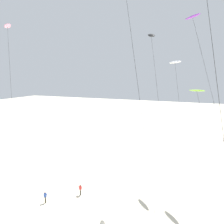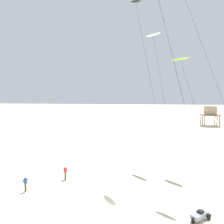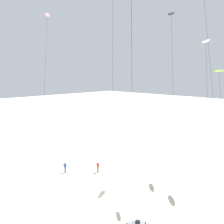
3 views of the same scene
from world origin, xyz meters
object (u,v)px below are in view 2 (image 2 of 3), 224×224
object	(u,v)px
kite_lime	(180,60)
kite_black	(136,3)
kite_flyer_nearest	(65,172)
kite_flyer_middle	(25,183)
beach_buggy	(200,215)
kite_white	(153,36)
stilt_house	(210,112)

from	to	relation	value
kite_lime	kite_black	distance (m)	9.87
kite_flyer_nearest	kite_flyer_middle	distance (m)	4.97
kite_flyer_nearest	beach_buggy	xyz separation A→B (m)	(14.01, -7.69, -0.46)
kite_white	kite_lime	bearing A→B (deg)	-42.99
kite_black	kite_flyer_middle	xyz separation A→B (m)	(-12.06, -9.17, -21.81)
kite_black	kite_flyer_nearest	size ratio (longest dim) A/B	14.06
beach_buggy	kite_black	bearing A→B (deg)	112.07
kite_flyer_middle	kite_white	bearing A→B (deg)	42.80
kite_flyer_nearest	beach_buggy	distance (m)	15.98
kite_flyer_middle	stilt_house	world-z (taller)	stilt_house
kite_black	kite_white	size ratio (longest dim) A/B	1.19
kite_white	beach_buggy	xyz separation A→B (m)	(2.59, -17.86, -18.89)
kite_flyer_nearest	kite_flyer_middle	xyz separation A→B (m)	(-3.44, -3.59, 0.00)
beach_buggy	kite_white	bearing A→B (deg)	98.24
kite_flyer_middle	kite_lime	bearing A→B (deg)	29.71
beach_buggy	kite_flyer_nearest	bearing A→B (deg)	151.24
kite_black	kite_flyer_middle	bearing A→B (deg)	-142.75
kite_flyer_nearest	beach_buggy	size ratio (longest dim) A/B	0.85
kite_lime	kite_flyer_nearest	xyz separation A→B (m)	(-14.93, -6.90, -14.33)
stilt_house	kite_lime	bearing A→B (deg)	-114.82
kite_white	beach_buggy	bearing A→B (deg)	-81.76
kite_white	beach_buggy	size ratio (longest dim) A/B	10.08
kite_white	stilt_house	size ratio (longest dim) A/B	3.38
kite_lime	kite_flyer_nearest	bearing A→B (deg)	-155.20
kite_lime	kite_flyer_nearest	world-z (taller)	kite_lime
kite_white	kite_flyer_middle	size ratio (longest dim) A/B	11.83
kite_lime	kite_flyer_middle	world-z (taller)	kite_lime
kite_flyer_middle	beach_buggy	bearing A→B (deg)	-13.23
kite_flyer_nearest	stilt_house	xyz separation A→B (m)	(31.50, 42.73, 3.23)
kite_lime	kite_white	world-z (taller)	kite_white
kite_black	kite_flyer_nearest	distance (m)	24.11
stilt_house	beach_buggy	xyz separation A→B (m)	(-17.50, -50.41, -3.70)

